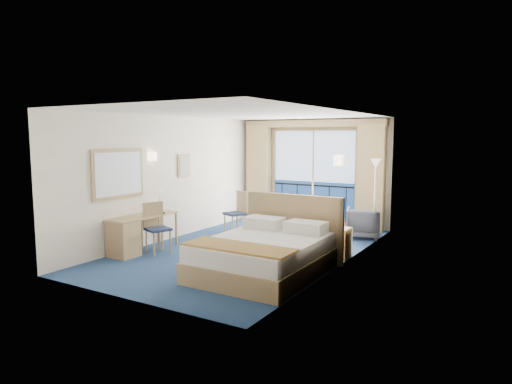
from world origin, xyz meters
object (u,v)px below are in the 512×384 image
armchair (363,223)px  nightstand (338,243)px  floor_lamp (375,178)px  desk_chair (156,224)px  bed (265,254)px  round_table (251,209)px  table_chair_b (238,210)px  desk (128,235)px  table_chair_a (260,211)px

armchair → nightstand: bearing=76.6°
floor_lamp → desk_chair: bearing=-131.6°
bed → round_table: 3.76m
armchair → table_chair_b: 2.87m
nightstand → floor_lamp: (0.04, 2.19, 1.05)m
nightstand → round_table: size_ratio=0.80×
nightstand → armchair: 1.89m
desk → nightstand: bearing=28.6°
armchair → round_table: armchair is taller
floor_lamp → desk: size_ratio=1.15×
bed → desk: 2.85m
desk_chair → table_chair_a: bearing=4.8°
table_chair_a → floor_lamp: bearing=-109.8°
desk → bed: bearing=6.4°
desk_chair → table_chair_b: table_chair_b is taller
bed → table_chair_a: bearing=121.7°
round_table → desk_chair: bearing=-97.4°
nightstand → desk: desk is taller
table_chair_a → table_chair_b: (-0.37, -0.38, 0.06)m
bed → round_table: bed is taller
desk → table_chair_b: (0.72, 2.75, 0.16)m
nightstand → desk: size_ratio=0.37×
nightstand → table_chair_a: bearing=152.9°
desk_chair → nightstand: bearing=-44.3°
desk → table_chair_a: table_chair_a is taller
armchair → desk_chair: bearing=30.5°
armchair → table_chair_b: size_ratio=0.75×
bed → desk_chair: (-2.53, 0.14, 0.22)m
nightstand → desk_chair: (-3.20, -1.45, 0.27)m
nightstand → desk_chair: 3.52m
nightstand → floor_lamp: floor_lamp is taller
desk → table_chair_a: (1.09, 3.13, 0.10)m
table_chair_a → table_chair_b: size_ratio=0.89×
armchair → round_table: size_ratio=1.05×
floor_lamp → table_chair_b: floor_lamp is taller
nightstand → bed: bearing=-112.7°
desk → desk_chair: size_ratio=1.55×
floor_lamp → table_chair_a: 2.76m
desk_chair → armchair: bearing=-21.4°
desk → round_table: (0.68, 3.40, 0.09)m
nightstand → round_table: 3.20m
round_table → table_chair_b: 0.66m
floor_lamp → desk: (-3.53, -4.09, -0.94)m
bed → floor_lamp: (0.70, 3.77, 0.99)m
bed → nightstand: (0.66, 1.58, -0.06)m
armchair → table_chair_a: 2.39m
table_chair_a → desk: bearing=119.5°
nightstand → desk_chair: size_ratio=0.57×
armchair → floor_lamp: bearing=-134.1°
armchair → desk_chair: 4.55m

